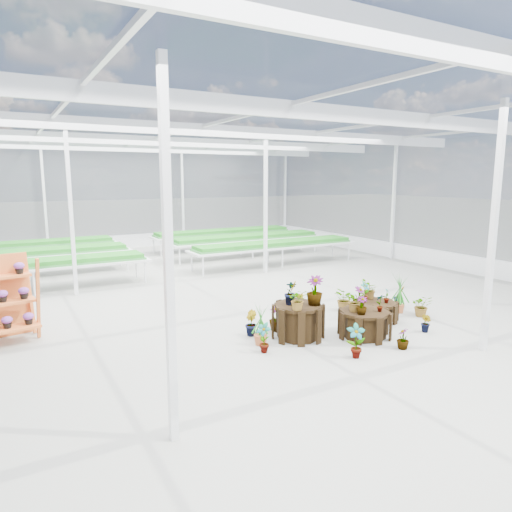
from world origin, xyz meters
TOP-DOWN VIEW (x-y plane):
  - ground_plane at (0.00, 0.00)m, footprint 24.00×24.00m
  - greenhouse_shell at (0.00, 0.00)m, footprint 18.00×24.00m
  - steel_frame at (0.00, 0.00)m, footprint 18.00×24.00m
  - nursery_benches at (0.00, 7.20)m, footprint 16.00×7.00m
  - plinth_tall at (0.36, -1.77)m, footprint 1.27×1.27m
  - plinth_mid at (1.56, -2.37)m, footprint 1.18×1.18m
  - plinth_low at (2.56, -1.67)m, footprint 1.16×1.16m
  - nursery_plants at (1.61, -1.67)m, footprint 4.77×3.01m

SIDE VIEW (x-z plane):
  - ground_plane at x=0.00m, z-range 0.00..0.00m
  - plinth_low at x=2.56m, z-range 0.00..0.42m
  - plinth_mid at x=1.56m, z-range 0.00..0.54m
  - plinth_tall at x=0.36m, z-range 0.00..0.69m
  - nursery_benches at x=0.00m, z-range 0.00..0.84m
  - nursery_plants at x=1.61m, z-range -0.15..1.13m
  - greenhouse_shell at x=0.00m, z-range 0.00..4.50m
  - steel_frame at x=0.00m, z-range 0.00..4.50m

